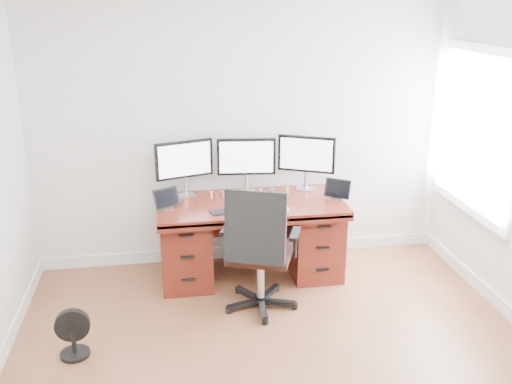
{
  "coord_description": "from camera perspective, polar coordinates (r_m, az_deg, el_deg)",
  "views": [
    {
      "loc": [
        -0.73,
        -3.03,
        2.55
      ],
      "look_at": [
        0.0,
        1.5,
        0.95
      ],
      "focal_mm": 40.0,
      "sensor_mm": 36.0,
      "label": 1
    }
  ],
  "objects": [
    {
      "name": "trackpad",
      "position": [
        5.04,
        2.5,
        -1.67
      ],
      "size": [
        0.14,
        0.14,
        0.01
      ],
      "primitive_type": "cube",
      "rotation": [
        0.0,
        0.0,
        -0.0
      ],
      "color": "silver",
      "rests_on": "desk"
    },
    {
      "name": "keyboard",
      "position": [
        5.02,
        0.11,
        -1.69
      ],
      "size": [
        0.32,
        0.16,
        0.01
      ],
      "primitive_type": "cube",
      "rotation": [
        0.0,
        0.0,
        -0.09
      ],
      "color": "white",
      "rests_on": "desk"
    },
    {
      "name": "figurine_yellow",
      "position": [
        5.39,
        3.14,
        0.16
      ],
      "size": [
        0.03,
        0.03,
        0.07
      ],
      "color": "#DCC357",
      "rests_on": "desk"
    },
    {
      "name": "monitor_left",
      "position": [
        5.3,
        -7.19,
        3.05
      ],
      "size": [
        0.54,
        0.2,
        0.53
      ],
      "rotation": [
        0.0,
        0.0,
        0.3
      ],
      "color": "silver",
      "rests_on": "desk"
    },
    {
      "name": "office_chair",
      "position": [
        4.8,
        0.35,
        -7.82
      ],
      "size": [
        0.76,
        0.76,
        1.12
      ],
      "rotation": [
        0.0,
        0.0,
        -0.36
      ],
      "color": "black",
      "rests_on": "ground"
    },
    {
      "name": "figurine_purple",
      "position": [
        5.37,
        1.62,
        0.08
      ],
      "size": [
        0.03,
        0.03,
        0.07
      ],
      "color": "#8B69E1",
      "rests_on": "desk"
    },
    {
      "name": "phone",
      "position": [
        5.21,
        -1.11,
        -0.91
      ],
      "size": [
        0.13,
        0.09,
        0.01
      ],
      "primitive_type": "cube",
      "rotation": [
        0.0,
        0.0,
        -0.25
      ],
      "color": "black",
      "rests_on": "desk"
    },
    {
      "name": "tablet_left",
      "position": [
        5.08,
        -8.92,
        -0.76
      ],
      "size": [
        0.24,
        0.17,
        0.19
      ],
      "rotation": [
        0.0,
        0.0,
        0.5
      ],
      "color": "silver",
      "rests_on": "desk"
    },
    {
      "name": "floor_fan",
      "position": [
        4.52,
        -17.84,
        -13.4
      ],
      "size": [
        0.26,
        0.22,
        0.37
      ],
      "rotation": [
        0.0,
        0.0,
        0.06
      ],
      "color": "black",
      "rests_on": "ground"
    },
    {
      "name": "desk",
      "position": [
        5.36,
        -0.57,
        -4.39
      ],
      "size": [
        1.7,
        0.8,
        0.75
      ],
      "color": "#571A11",
      "rests_on": "ground"
    },
    {
      "name": "monitor_center",
      "position": [
        5.35,
        -0.97,
        3.35
      ],
      "size": [
        0.55,
        0.16,
        0.53
      ],
      "rotation": [
        0.0,
        0.0,
        -0.1
      ],
      "color": "silver",
      "rests_on": "desk"
    },
    {
      "name": "figurine_blue",
      "position": [
        5.35,
        0.46,
        0.01
      ],
      "size": [
        0.03,
        0.03,
        0.07
      ],
      "color": "#5C94E5",
      "rests_on": "desk"
    },
    {
      "name": "drawing_tablet",
      "position": [
        4.97,
        -3.41,
        -1.99
      ],
      "size": [
        0.23,
        0.17,
        0.01
      ],
      "primitive_type": "cube",
      "rotation": [
        0.0,
        0.0,
        0.25
      ],
      "color": "black",
      "rests_on": "desk"
    },
    {
      "name": "monitor_right",
      "position": [
        5.46,
        5.06,
        3.6
      ],
      "size": [
        0.51,
        0.27,
        0.53
      ],
      "rotation": [
        0.0,
        0.0,
        -0.45
      ],
      "color": "silver",
      "rests_on": "desk"
    },
    {
      "name": "figurine_brown",
      "position": [
        5.3,
        -3.35,
        -0.19
      ],
      "size": [
        0.03,
        0.03,
        0.07
      ],
      "color": "brown",
      "rests_on": "desk"
    },
    {
      "name": "tablet_right",
      "position": [
        5.3,
        8.18,
        0.16
      ],
      "size": [
        0.24,
        0.19,
        0.19
      ],
      "rotation": [
        0.0,
        0.0,
        -0.6
      ],
      "color": "silver",
      "rests_on": "desk"
    },
    {
      "name": "figurine_pink",
      "position": [
        5.29,
        -4.48,
        -0.25
      ],
      "size": [
        0.03,
        0.03,
        0.07
      ],
      "color": "#F26A86",
      "rests_on": "desk"
    },
    {
      "name": "figurine_orange",
      "position": [
        5.31,
        -2.36,
        -0.14
      ],
      "size": [
        0.03,
        0.03,
        0.07
      ],
      "color": "#F18A58",
      "rests_on": "desk"
    },
    {
      "name": "back_wall",
      "position": [
        5.46,
        -1.26,
        6.53
      ],
      "size": [
        4.0,
        0.1,
        2.7
      ],
      "primitive_type": "cube",
      "color": "white",
      "rests_on": "ground"
    }
  ]
}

